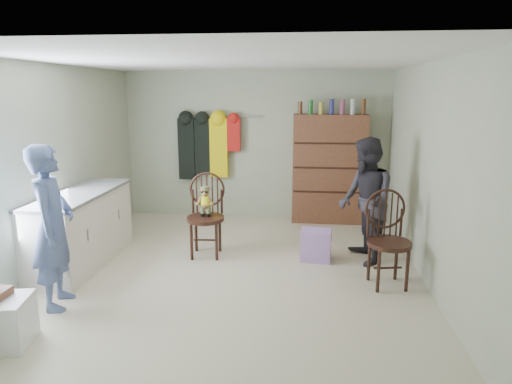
# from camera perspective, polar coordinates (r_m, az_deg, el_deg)

# --- Properties ---
(ground_plane) EXTENTS (5.00, 5.00, 0.00)m
(ground_plane) POSITION_cam_1_polar(r_m,az_deg,el_deg) (5.75, -2.72, -9.65)
(ground_plane) COLOR beige
(ground_plane) RESTS_ON ground
(room_walls) EXTENTS (5.00, 5.00, 5.00)m
(room_walls) POSITION_cam_1_polar(r_m,az_deg,el_deg) (5.88, -2.09, 6.74)
(room_walls) COLOR #B0B598
(room_walls) RESTS_ON ground
(counter) EXTENTS (0.64, 1.86, 0.94)m
(counter) POSITION_cam_1_polar(r_m,az_deg,el_deg) (6.19, -20.96, -4.26)
(counter) COLOR silver
(counter) RESTS_ON ground
(plastic_tub) EXTENTS (0.52, 0.50, 0.43)m
(plastic_tub) POSITION_cam_1_polar(r_m,az_deg,el_deg) (4.66, -29.12, -14.04)
(plastic_tub) COLOR white
(plastic_tub) RESTS_ON ground
(chair_front) EXTENTS (0.52, 0.52, 1.11)m
(chair_front) POSITION_cam_1_polar(r_m,az_deg,el_deg) (6.11, -6.27, -2.17)
(chair_front) COLOR #351B12
(chair_front) RESTS_ON ground
(chair_far) EXTENTS (0.56, 0.56, 1.09)m
(chair_far) POSITION_cam_1_polar(r_m,az_deg,el_deg) (5.37, 16.13, -5.17)
(chair_far) COLOR #351B12
(chair_far) RESTS_ON ground
(striped_bag) EXTENTS (0.41, 0.34, 0.41)m
(striped_bag) POSITION_cam_1_polar(r_m,az_deg,el_deg) (6.04, 7.51, -6.60)
(striped_bag) COLOR pink
(striped_bag) RESTS_ON ground
(person_left) EXTENTS (0.54, 0.69, 1.67)m
(person_left) POSITION_cam_1_polar(r_m,az_deg,el_deg) (5.01, -24.07, -4.02)
(person_left) COLOR #516194
(person_left) RESTS_ON ground
(person_right) EXTENTS (0.76, 0.89, 1.62)m
(person_right) POSITION_cam_1_polar(r_m,az_deg,el_deg) (5.94, 13.54, -1.10)
(person_right) COLOR #2D2B33
(person_right) RESTS_ON ground
(dresser) EXTENTS (1.20, 0.39, 2.05)m
(dresser) POSITION_cam_1_polar(r_m,az_deg,el_deg) (7.68, 9.13, 2.93)
(dresser) COLOR brown
(dresser) RESTS_ON ground
(coat_rack) EXTENTS (1.42, 0.12, 1.09)m
(coat_rack) POSITION_cam_1_polar(r_m,az_deg,el_deg) (7.88, -6.17, 5.74)
(coat_rack) COLOR #99999E
(coat_rack) RESTS_ON ground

